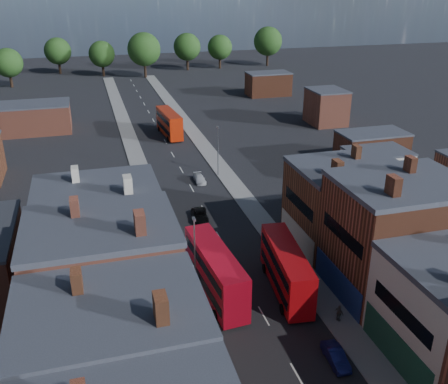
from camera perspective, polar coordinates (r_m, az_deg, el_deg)
pavement_west at (r=68.98m, az=-7.94°, el=-1.97°), size 3.00×200.00×0.12m
pavement_east at (r=71.56m, az=2.40°, el=-0.78°), size 3.00×200.00×0.12m
lamp_post_2 at (r=49.49m, az=-3.36°, el=-6.54°), size 0.25×0.70×8.12m
lamp_post_3 at (r=78.48m, az=-0.70°, el=5.10°), size 0.25×0.70×8.12m
bus_0 at (r=49.60m, az=-0.98°, el=-9.08°), size 3.70×11.94×5.08m
bus_1 at (r=50.66m, az=7.14°, el=-8.67°), size 3.82×11.48×4.87m
bus_2 at (r=100.50m, az=-6.28°, el=7.86°), size 3.55×11.50×4.89m
car_1 at (r=44.26m, az=12.66°, el=-17.85°), size 1.44×3.70×1.20m
car_2 at (r=65.49m, az=-2.80°, el=-2.66°), size 2.54×4.60×1.22m
car_3 at (r=77.35m, az=-2.80°, el=1.51°), size 1.61×3.79×1.09m
ped_1 at (r=41.58m, az=-2.67°, el=-19.50°), size 1.02×0.67×1.94m
ped_3 at (r=48.33m, az=13.01°, el=-13.33°), size 0.80×1.07×1.66m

